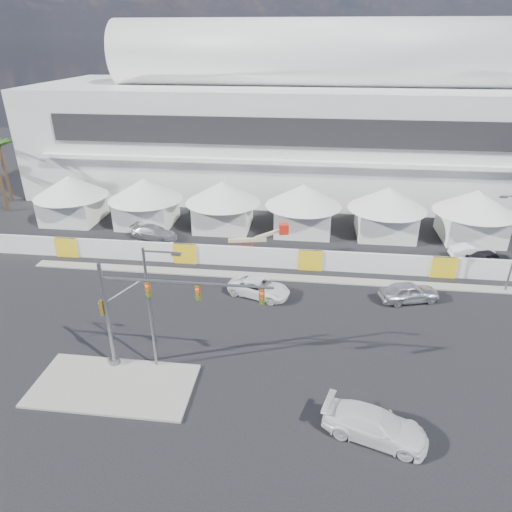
# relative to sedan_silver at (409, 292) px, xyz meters

# --- Properties ---
(ground) EXTENTS (160.00, 160.00, 0.00)m
(ground) POSITION_rel_sedan_silver_xyz_m (-14.20, -9.82, -0.83)
(ground) COLOR black
(ground) RESTS_ON ground
(median_island) EXTENTS (10.00, 5.00, 0.15)m
(median_island) POSITION_rel_sedan_silver_xyz_m (-20.20, -12.82, -0.75)
(median_island) COLOR gray
(median_island) RESTS_ON ground
(far_curb) EXTENTS (80.00, 1.20, 0.12)m
(far_curb) POSITION_rel_sedan_silver_xyz_m (5.80, 2.68, -0.77)
(far_curb) COLOR gray
(far_curb) RESTS_ON ground
(stadium) EXTENTS (80.00, 24.80, 21.98)m
(stadium) POSITION_rel_sedan_silver_xyz_m (-5.49, 31.68, 8.62)
(stadium) COLOR silver
(stadium) RESTS_ON ground
(tent_row) EXTENTS (53.40, 8.40, 5.40)m
(tent_row) POSITION_rel_sedan_silver_xyz_m (-13.70, 14.18, 2.32)
(tent_row) COLOR silver
(tent_row) RESTS_ON ground
(hoarding_fence) EXTENTS (70.00, 0.25, 2.00)m
(hoarding_fence) POSITION_rel_sedan_silver_xyz_m (-8.20, 4.68, 0.17)
(hoarding_fence) COLOR white
(hoarding_fence) RESTS_ON ground
(palm_cluster) EXTENTS (10.60, 10.60, 8.55)m
(palm_cluster) POSITION_rel_sedan_silver_xyz_m (-47.67, 19.68, 6.05)
(palm_cluster) COLOR #47331E
(palm_cluster) RESTS_ON ground
(sedan_silver) EXTENTS (3.16, 5.20, 1.66)m
(sedan_silver) POSITION_rel_sedan_silver_xyz_m (0.00, 0.00, 0.00)
(sedan_silver) COLOR silver
(sedan_silver) RESTS_ON ground
(pickup_curb) EXTENTS (3.88, 5.72, 1.45)m
(pickup_curb) POSITION_rel_sedan_silver_xyz_m (-12.40, -0.61, -0.10)
(pickup_curb) COLOR white
(pickup_curb) RESTS_ON ground
(pickup_near) EXTENTS (3.83, 6.07, 1.64)m
(pickup_near) POSITION_rel_sedan_silver_xyz_m (-4.43, -14.90, -0.01)
(pickup_near) COLOR white
(pickup_near) RESTS_ON ground
(lot_car_a) EXTENTS (1.82, 4.51, 1.46)m
(lot_car_a) POSITION_rel_sedan_silver_xyz_m (7.68, 8.85, -0.10)
(lot_car_a) COLOR white
(lot_car_a) RESTS_ON ground
(lot_car_b) EXTENTS (3.05, 4.71, 1.49)m
(lot_car_b) POSITION_rel_sedan_silver_xyz_m (8.78, 7.69, -0.08)
(lot_car_b) COLOR black
(lot_car_b) RESTS_ON ground
(lot_car_c) EXTENTS (3.29, 5.46, 1.48)m
(lot_car_c) POSITION_rel_sedan_silver_xyz_m (-25.01, 9.87, -0.09)
(lot_car_c) COLOR #B8B8BD
(lot_car_c) RESTS_ON ground
(traffic_mast) EXTENTS (10.92, 0.72, 7.43)m
(traffic_mast) POSITION_rel_sedan_silver_xyz_m (-18.61, -10.82, 3.51)
(traffic_mast) COLOR slate
(traffic_mast) RESTS_ON median_island
(streetlight_median) EXTENTS (2.36, 0.24, 8.54)m
(streetlight_median) POSITION_rel_sedan_silver_xyz_m (-17.90, -10.62, 4.22)
(streetlight_median) COLOR slate
(streetlight_median) RESTS_ON median_island
(boom_lift) EXTENTS (7.11, 2.25, 3.53)m
(boom_lift) POSITION_rel_sedan_silver_xyz_m (-14.85, 6.12, 0.12)
(boom_lift) COLOR red
(boom_lift) RESTS_ON ground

